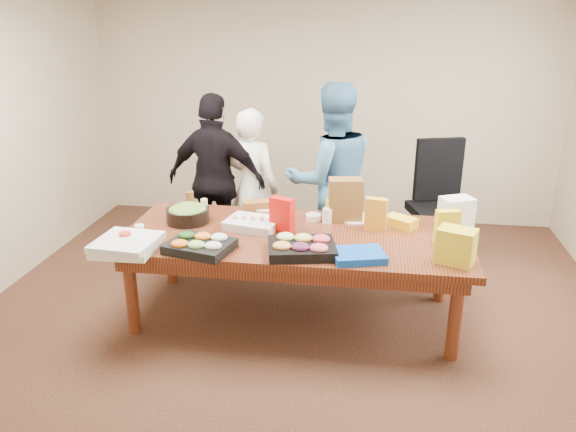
% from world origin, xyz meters
% --- Properties ---
extents(floor, '(5.50, 5.00, 0.02)m').
position_xyz_m(floor, '(0.00, 0.00, -0.01)').
color(floor, '#47301E').
rests_on(floor, ground).
extents(wall_back, '(5.50, 0.04, 2.70)m').
position_xyz_m(wall_back, '(0.00, 2.50, 1.35)').
color(wall_back, beige).
rests_on(wall_back, floor).
extents(wall_front, '(5.50, 0.04, 2.70)m').
position_xyz_m(wall_front, '(0.00, -2.50, 1.35)').
color(wall_front, beige).
rests_on(wall_front, floor).
extents(conference_table, '(2.80, 1.20, 0.75)m').
position_xyz_m(conference_table, '(0.00, 0.00, 0.38)').
color(conference_table, '#4C1C0F').
rests_on(conference_table, floor).
extents(office_chair, '(0.75, 0.75, 1.19)m').
position_xyz_m(office_chair, '(1.28, 1.34, 0.59)').
color(office_chair, black).
rests_on(office_chair, floor).
extents(person_center, '(0.68, 0.56, 1.59)m').
position_xyz_m(person_center, '(-0.58, 1.06, 0.79)').
color(person_center, white).
rests_on(person_center, floor).
extents(person_right, '(1.09, 0.97, 1.86)m').
position_xyz_m(person_right, '(0.22, 0.97, 0.93)').
color(person_right, teal).
rests_on(person_right, floor).
extents(person_left, '(1.06, 0.55, 1.73)m').
position_xyz_m(person_left, '(-0.93, 1.01, 0.86)').
color(person_left, black).
rests_on(person_left, floor).
extents(veggie_tray, '(0.54, 0.47, 0.07)m').
position_xyz_m(veggie_tray, '(-0.67, -0.43, 0.79)').
color(veggie_tray, black).
rests_on(veggie_tray, conference_table).
extents(fruit_tray, '(0.57, 0.48, 0.08)m').
position_xyz_m(fruit_tray, '(0.10, -0.37, 0.79)').
color(fruit_tray, black).
rests_on(fruit_tray, conference_table).
extents(sheet_cake, '(0.49, 0.40, 0.08)m').
position_xyz_m(sheet_cake, '(-0.37, 0.08, 0.79)').
color(sheet_cake, silver).
rests_on(sheet_cake, conference_table).
extents(salad_bowl, '(0.37, 0.37, 0.12)m').
position_xyz_m(salad_bowl, '(-0.95, 0.15, 0.81)').
color(salad_bowl, black).
rests_on(salad_bowl, conference_table).
extents(chip_bag_blue, '(0.43, 0.37, 0.06)m').
position_xyz_m(chip_bag_blue, '(0.53, -0.41, 0.78)').
color(chip_bag_blue, blue).
rests_on(chip_bag_blue, conference_table).
extents(chip_bag_red, '(0.21, 0.16, 0.29)m').
position_xyz_m(chip_bag_red, '(-0.11, 0.04, 0.89)').
color(chip_bag_red, red).
rests_on(chip_bag_red, conference_table).
extents(chip_bag_yellow, '(0.20, 0.12, 0.28)m').
position_xyz_m(chip_bag_yellow, '(1.19, -0.02, 0.89)').
color(chip_bag_yellow, yellow).
rests_on(chip_bag_yellow, conference_table).
extents(chip_bag_orange, '(0.19, 0.11, 0.28)m').
position_xyz_m(chip_bag_orange, '(0.64, 0.19, 0.89)').
color(chip_bag_orange, orange).
rests_on(chip_bag_orange, conference_table).
extents(mayo_jar, '(0.10, 0.10, 0.13)m').
position_xyz_m(mayo_jar, '(0.24, 0.30, 0.82)').
color(mayo_jar, white).
rests_on(mayo_jar, conference_table).
extents(mustard_bottle, '(0.07, 0.07, 0.18)m').
position_xyz_m(mustard_bottle, '(0.24, 0.40, 0.84)').
color(mustard_bottle, '#E9F414').
rests_on(mustard_bottle, conference_table).
extents(dressing_bottle, '(0.07, 0.07, 0.22)m').
position_xyz_m(dressing_bottle, '(-0.97, 0.29, 0.86)').
color(dressing_bottle, brown).
rests_on(dressing_bottle, conference_table).
extents(ranch_bottle, '(0.07, 0.07, 0.17)m').
position_xyz_m(ranch_bottle, '(-0.83, 0.26, 0.84)').
color(ranch_bottle, beige).
rests_on(ranch_bottle, conference_table).
extents(banana_bunch, '(0.30, 0.27, 0.09)m').
position_xyz_m(banana_bunch, '(0.86, 0.30, 0.79)').
color(banana_bunch, yellow).
rests_on(banana_bunch, conference_table).
extents(bread_loaf, '(0.33, 0.23, 0.12)m').
position_xyz_m(bread_loaf, '(-0.37, 0.44, 0.81)').
color(bread_loaf, brown).
rests_on(bread_loaf, conference_table).
extents(kraft_bag, '(0.31, 0.21, 0.37)m').
position_xyz_m(kraft_bag, '(0.38, 0.38, 0.94)').
color(kraft_bag, brown).
rests_on(kraft_bag, conference_table).
extents(red_cup, '(0.10, 0.10, 0.12)m').
position_xyz_m(red_cup, '(-1.25, -0.45, 0.81)').
color(red_cup, '#D44220').
rests_on(red_cup, conference_table).
extents(clear_cup_a, '(0.09, 0.09, 0.10)m').
position_xyz_m(clear_cup_a, '(-1.22, -0.24, 0.80)').
color(clear_cup_a, white).
rests_on(clear_cup_a, conference_table).
extents(clear_cup_b, '(0.08, 0.08, 0.10)m').
position_xyz_m(clear_cup_b, '(-1.08, 0.10, 0.80)').
color(clear_cup_b, silver).
rests_on(clear_cup_b, conference_table).
extents(pizza_box_lower, '(0.45, 0.45, 0.05)m').
position_xyz_m(pizza_box_lower, '(-1.22, -0.51, 0.78)').
color(pizza_box_lower, white).
rests_on(pizza_box_lower, conference_table).
extents(pizza_box_upper, '(0.47, 0.47, 0.05)m').
position_xyz_m(pizza_box_upper, '(-1.21, -0.53, 0.83)').
color(pizza_box_upper, silver).
rests_on(pizza_box_upper, pizza_box_lower).
extents(plate_a, '(0.27, 0.27, 0.01)m').
position_xyz_m(plate_a, '(0.59, 0.45, 0.76)').
color(plate_a, white).
rests_on(plate_a, conference_table).
extents(plate_b, '(0.30, 0.30, 0.02)m').
position_xyz_m(plate_b, '(0.47, 0.39, 0.76)').
color(plate_b, silver).
rests_on(plate_b, conference_table).
extents(dip_bowl_a, '(0.17, 0.17, 0.05)m').
position_xyz_m(dip_bowl_a, '(0.11, 0.34, 0.78)').
color(dip_bowl_a, silver).
rests_on(dip_bowl_a, conference_table).
extents(dip_bowl_b, '(0.15, 0.15, 0.06)m').
position_xyz_m(dip_bowl_b, '(-0.34, 0.41, 0.78)').
color(dip_bowl_b, beige).
rests_on(dip_bowl_b, conference_table).
extents(grocery_bag_white, '(0.30, 0.26, 0.27)m').
position_xyz_m(grocery_bag_white, '(1.30, 0.32, 0.89)').
color(grocery_bag_white, white).
rests_on(grocery_bag_white, conference_table).
extents(grocery_bag_yellow, '(0.31, 0.27, 0.26)m').
position_xyz_m(grocery_bag_yellow, '(1.21, -0.37, 0.88)').
color(grocery_bag_yellow, gold).
rests_on(grocery_bag_yellow, conference_table).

